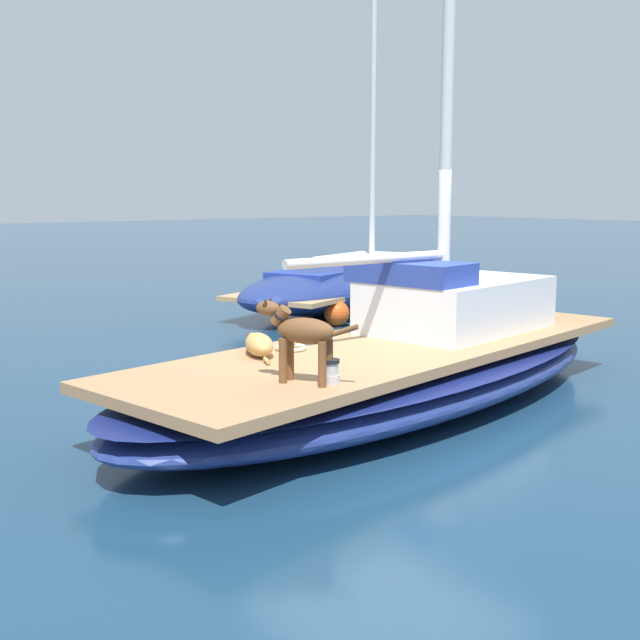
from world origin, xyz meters
name	(u,v)px	position (x,y,z in m)	size (l,w,h in m)	color
ground_plane	(393,404)	(0.00, 0.00, 0.00)	(120.00, 120.00, 0.00)	navy
sailboat_main	(394,373)	(0.00, 0.00, 0.34)	(3.69, 7.56, 0.66)	navy
cabin_house	(452,301)	(-0.20, 1.10, 1.01)	(1.75, 2.43, 0.84)	silver
dog_tan	(258,344)	(-0.38, -1.48, 0.77)	(0.91, 0.48, 0.22)	tan
dog_brown	(301,333)	(0.83, -1.85, 1.08)	(0.87, 0.50, 0.70)	brown
deck_winch	(331,372)	(1.01, -1.68, 0.76)	(0.16, 0.16, 0.21)	#B7B7BC
coiled_rope	(291,348)	(-0.39, -1.07, 0.68)	(0.32, 0.32, 0.04)	beige
moored_boat_port_side	(355,281)	(-6.00, 4.54, 0.51)	(4.75, 7.48, 7.00)	navy
mooring_buoy	(337,313)	(-4.36, 2.76, 0.22)	(0.44, 0.44, 0.44)	#E55119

